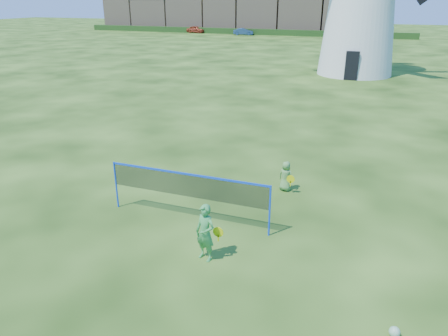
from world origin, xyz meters
TOP-DOWN VIEW (x-y plane):
  - ground at (0.00, 0.00)m, footprint 220.00×220.00m
  - badminton_net at (-0.62, -0.36)m, footprint 5.05×0.05m
  - player_girl at (0.65, -2.04)m, footprint 0.74×0.52m
  - player_boy at (1.63, 2.77)m, footprint 0.65×0.46m
  - play_ball at (5.21, -3.20)m, footprint 0.22×0.22m
  - terraced_houses at (-25.27, 72.00)m, footprint 53.15×8.40m
  - hedge at (-22.00, 66.00)m, footprint 62.00×0.80m
  - car_left at (-30.03, 65.92)m, footprint 3.90×2.00m
  - car_right at (-20.10, 64.40)m, footprint 3.74×2.05m

SIDE VIEW (x-z plane):
  - ground at x=0.00m, z-range 0.00..0.00m
  - play_ball at x=5.21m, z-range 0.00..0.22m
  - hedge at x=-22.00m, z-range 0.00..1.00m
  - player_boy at x=1.63m, z-range 0.00..1.06m
  - car_right at x=-20.10m, z-range 0.00..1.17m
  - car_left at x=-30.03m, z-range 0.00..1.27m
  - player_girl at x=0.65m, z-range 0.00..1.54m
  - badminton_net at x=-0.62m, z-range 0.36..1.91m
  - terraced_houses at x=-25.27m, z-range -0.21..8.07m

